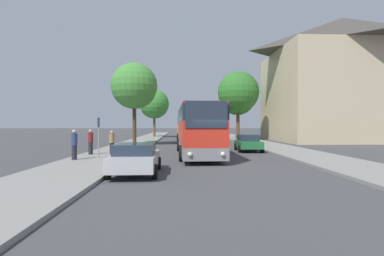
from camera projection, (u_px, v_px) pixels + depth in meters
ground_plane at (214, 164)px, 16.93m from camera, size 300.00×300.00×0.00m
sidewalk_left at (89, 163)px, 16.68m from camera, size 4.00×120.00×0.15m
sidewalk_right at (335, 162)px, 17.18m from camera, size 4.00×120.00×0.15m
building_right_background at (343, 79)px, 40.49m from camera, size 18.32×15.26×16.65m
bus_front at (197, 129)px, 21.68m from camera, size 3.06×11.75×3.53m
bus_middle at (189, 128)px, 37.23m from camera, size 3.11×11.16×3.39m
bus_rear at (188, 126)px, 50.77m from camera, size 2.94×10.96×3.49m
parked_car_left_curb at (136, 158)px, 13.56m from camera, size 2.17×4.36×1.39m
parked_car_right_near at (248, 142)px, 24.94m from camera, size 2.14×4.00×1.41m
bus_stop_sign at (99, 132)px, 18.86m from camera, size 0.08×0.45×2.58m
pedestrian_waiting_near at (112, 142)px, 21.21m from camera, size 0.36×0.36×1.65m
pedestrian_waiting_far at (91, 142)px, 20.87m from camera, size 0.36×0.36×1.74m
pedestrian_walking_back at (74, 144)px, 17.78m from camera, size 0.36×0.36×1.79m
tree_left_near at (134, 86)px, 31.68m from camera, size 4.89×4.89×8.61m
tree_left_far at (154, 104)px, 50.76m from camera, size 4.99×4.99×8.04m
tree_right_near at (238, 98)px, 47.39m from camera, size 5.55×5.55×9.09m
tree_right_mid at (238, 92)px, 41.37m from camera, size 5.71×5.71×9.39m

